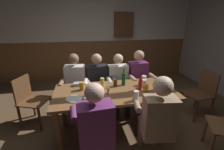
% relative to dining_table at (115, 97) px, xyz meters
% --- Properties ---
extents(ground_plane, '(6.94, 6.94, 0.00)m').
position_rel_dining_table_xyz_m(ground_plane, '(0.00, 0.14, -0.66)').
color(ground_plane, brown).
extents(back_wall_upper, '(5.78, 0.12, 1.27)m').
position_rel_dining_table_xyz_m(back_wall_upper, '(0.00, 2.73, 1.15)').
color(back_wall_upper, beige).
extents(back_wall_wainscot, '(5.78, 0.12, 1.18)m').
position_rel_dining_table_xyz_m(back_wall_wainscot, '(0.00, 2.73, -0.07)').
color(back_wall_wainscot, brown).
rests_on(back_wall_wainscot, ground_plane).
extents(dining_table, '(1.87, 0.86, 0.77)m').
position_rel_dining_table_xyz_m(dining_table, '(0.00, 0.00, 0.00)').
color(dining_table, brown).
rests_on(dining_table, ground_plane).
extents(person_0, '(0.53, 0.55, 1.22)m').
position_rel_dining_table_xyz_m(person_0, '(-0.64, 0.65, 0.01)').
color(person_0, silver).
rests_on(person_0, ground_plane).
extents(person_1, '(0.60, 0.58, 1.20)m').
position_rel_dining_table_xyz_m(person_1, '(-0.19, 0.65, -0.00)').
color(person_1, black).
rests_on(person_1, ground_plane).
extents(person_2, '(0.53, 0.51, 1.18)m').
position_rel_dining_table_xyz_m(person_2, '(0.21, 0.65, -0.02)').
color(person_2, silver).
rests_on(person_2, ground_plane).
extents(person_3, '(0.51, 0.53, 1.24)m').
position_rel_dining_table_xyz_m(person_3, '(0.63, 0.66, 0.02)').
color(person_3, '#6B2D66').
rests_on(person_3, ground_plane).
extents(person_4, '(0.54, 0.56, 1.22)m').
position_rel_dining_table_xyz_m(person_4, '(-0.38, -0.66, 0.01)').
color(person_4, '#6B2D66').
rests_on(person_4, ground_plane).
extents(person_5, '(0.55, 0.57, 1.24)m').
position_rel_dining_table_xyz_m(person_5, '(0.38, -0.66, 0.02)').
color(person_5, '#997F60').
rests_on(person_5, ground_plane).
extents(chair_empty_near_right, '(0.49, 0.49, 0.88)m').
position_rel_dining_table_xyz_m(chair_empty_near_right, '(1.75, 0.21, -0.19)').
color(chair_empty_near_right, brown).
rests_on(chair_empty_near_right, ground_plane).
extents(chair_empty_near_left, '(0.57, 0.57, 0.88)m').
position_rel_dining_table_xyz_m(chair_empty_near_left, '(-1.42, 0.54, -0.19)').
color(chair_empty_near_left, brown).
rests_on(chair_empty_near_left, ground_plane).
extents(table_candle, '(0.04, 0.04, 0.08)m').
position_rel_dining_table_xyz_m(table_candle, '(-0.12, -0.05, 0.15)').
color(table_candle, '#F9E08C').
rests_on(table_candle, dining_table).
extents(condiment_caddy, '(0.14, 0.10, 0.05)m').
position_rel_dining_table_xyz_m(condiment_caddy, '(-0.57, 0.32, 0.13)').
color(condiment_caddy, '#B2B7BC').
rests_on(condiment_caddy, dining_table).
extents(plate_0, '(0.22, 0.22, 0.01)m').
position_rel_dining_table_xyz_m(plate_0, '(-0.62, -0.16, 0.11)').
color(plate_0, white).
rests_on(plate_0, dining_table).
extents(bottle_0, '(0.07, 0.07, 0.29)m').
position_rel_dining_table_xyz_m(bottle_0, '(0.18, 0.20, 0.22)').
color(bottle_0, '#195923').
rests_on(bottle_0, dining_table).
extents(bottle_1, '(0.06, 0.06, 0.24)m').
position_rel_dining_table_xyz_m(bottle_1, '(0.39, -0.03, 0.20)').
color(bottle_1, red).
rests_on(bottle_1, dining_table).
extents(pint_glass_0, '(0.07, 0.07, 0.14)m').
position_rel_dining_table_xyz_m(pint_glass_0, '(0.21, -0.35, 0.18)').
color(pint_glass_0, white).
rests_on(pint_glass_0, dining_table).
extents(pint_glass_1, '(0.08, 0.08, 0.15)m').
position_rel_dining_table_xyz_m(pint_glass_1, '(0.52, 0.16, 0.18)').
color(pint_glass_1, white).
rests_on(pint_glass_1, dining_table).
extents(pint_glass_2, '(0.07, 0.07, 0.11)m').
position_rel_dining_table_xyz_m(pint_glass_2, '(-0.45, -0.34, 0.16)').
color(pint_glass_2, white).
rests_on(pint_glass_2, dining_table).
extents(pint_glass_3, '(0.08, 0.08, 0.13)m').
position_rel_dining_table_xyz_m(pint_glass_3, '(-0.50, 0.13, 0.17)').
color(pint_glass_3, gold).
rests_on(pint_glass_3, dining_table).
extents(pint_glass_4, '(0.08, 0.08, 0.11)m').
position_rel_dining_table_xyz_m(pint_glass_4, '(0.46, -0.08, 0.16)').
color(pint_glass_4, gold).
rests_on(pint_glass_4, dining_table).
extents(pint_glass_5, '(0.06, 0.06, 0.11)m').
position_rel_dining_table_xyz_m(pint_glass_5, '(0.04, 0.18, 0.16)').
color(pint_glass_5, '#4C2D19').
rests_on(pint_glass_5, dining_table).
extents(pint_glass_6, '(0.07, 0.07, 0.13)m').
position_rel_dining_table_xyz_m(pint_glass_6, '(-0.17, 0.23, 0.17)').
color(pint_glass_6, '#E5C64C').
rests_on(pint_glass_6, dining_table).
extents(pint_glass_7, '(0.07, 0.07, 0.12)m').
position_rel_dining_table_xyz_m(pint_glass_7, '(0.50, 0.06, 0.17)').
color(pint_glass_7, white).
rests_on(pint_glass_7, dining_table).
extents(pint_glass_8, '(0.08, 0.08, 0.15)m').
position_rel_dining_table_xyz_m(pint_glass_8, '(0.87, -0.04, 0.18)').
color(pint_glass_8, white).
rests_on(pint_glass_8, dining_table).
extents(wall_dart_cabinet, '(0.56, 0.15, 0.70)m').
position_rel_dining_table_xyz_m(wall_dart_cabinet, '(0.80, 2.60, 0.99)').
color(wall_dart_cabinet, brown).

